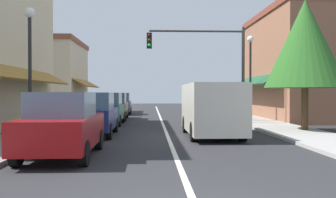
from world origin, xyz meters
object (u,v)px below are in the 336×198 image
parked_car_third_left (107,109)px  tree_right_near (305,44)px  parked_car_second_left (93,114)px  parked_car_far_left (114,106)px  traffic_signal_mast_arm (209,56)px  parked_car_nearest_left (63,125)px  parked_car_distant_left (120,104)px  street_lamp_left_near (30,52)px  street_lamp_right_mid (250,65)px  van_in_lane (211,108)px

parked_car_third_left → tree_right_near: size_ratio=0.70×
parked_car_second_left → parked_car_far_left: (-0.07, 9.52, 0.00)m
parked_car_third_left → tree_right_near: bearing=-25.2°
tree_right_near → traffic_signal_mast_arm: bearing=121.3°
parked_car_nearest_left → parked_car_second_left: (0.02, 5.18, 0.00)m
parked_car_distant_left → tree_right_near: tree_right_near is taller
parked_car_second_left → street_lamp_left_near: street_lamp_left_near is taller
parked_car_third_left → parked_car_distant_left: same height
parked_car_far_left → traffic_signal_mast_arm: size_ratio=0.71×
street_lamp_right_mid → tree_right_near: tree_right_near is taller
parked_car_distant_left → parked_car_far_left: bearing=-90.8°
parked_car_third_left → parked_car_distant_left: size_ratio=0.99×
traffic_signal_mast_arm → street_lamp_left_near: (-7.64, -8.76, -0.72)m
parked_car_distant_left → street_lamp_left_near: (-1.69, -17.55, 2.31)m
traffic_signal_mast_arm → tree_right_near: 6.56m
parked_car_third_left → tree_right_near: 10.74m
parked_car_distant_left → street_lamp_right_mid: bearing=-53.7°
parked_car_nearest_left → street_lamp_right_mid: street_lamp_right_mid is taller
parked_car_third_left → street_lamp_right_mid: (7.92, -0.39, 2.41)m
traffic_signal_mast_arm → street_lamp_right_mid: size_ratio=1.18×
parked_car_second_left → parked_car_distant_left: 15.31m
parked_car_nearest_left → traffic_signal_mast_arm: traffic_signal_mast_arm is taller
street_lamp_right_mid → parked_car_far_left: bearing=150.2°
parked_car_nearest_left → street_lamp_left_near: (-1.80, 2.95, 2.31)m
parked_car_far_left → van_in_lane: bearing=-65.1°
traffic_signal_mast_arm → street_lamp_right_mid: 2.63m
parked_car_third_left → parked_car_second_left: bearing=-88.9°
parked_car_far_left → street_lamp_right_mid: size_ratio=0.84×
parked_car_second_left → tree_right_near: size_ratio=0.69×
parked_car_nearest_left → street_lamp_left_near: 4.15m
parked_car_nearest_left → van_in_lane: van_in_lane is taller
traffic_signal_mast_arm → street_lamp_left_near: traffic_signal_mast_arm is taller
parked_car_far_left → parked_car_second_left: bearing=-90.5°
van_in_lane → traffic_signal_mast_arm: (1.02, 7.02, 2.76)m
parked_car_distant_left → parked_car_second_left: bearing=-90.9°
tree_right_near → parked_car_second_left: bearing=-174.3°
tree_right_near → parked_car_distant_left: bearing=123.0°
parked_car_distant_left → van_in_lane: (4.93, -15.81, 0.27)m
street_lamp_right_mid → tree_right_near: size_ratio=0.83×
traffic_signal_mast_arm → street_lamp_right_mid: (2.04, -1.54, -0.61)m
parked_car_second_left → traffic_signal_mast_arm: bearing=48.0°
parked_car_far_left → street_lamp_right_mid: street_lamp_right_mid is taller
parked_car_nearest_left → street_lamp_left_near: bearing=121.0°
parked_car_nearest_left → street_lamp_right_mid: bearing=51.8°
parked_car_second_left → tree_right_near: tree_right_near is taller
van_in_lane → traffic_signal_mast_arm: size_ratio=0.89×
parked_car_far_left → tree_right_near: tree_right_near is taller
parked_car_distant_left → street_lamp_right_mid: 13.28m
parked_car_far_left → parked_car_nearest_left: bearing=-90.7°
traffic_signal_mast_arm → street_lamp_left_near: size_ratio=1.23×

